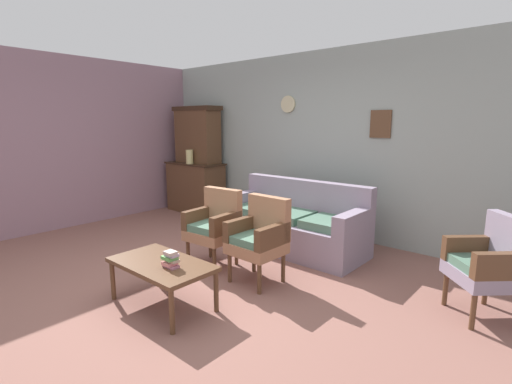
{
  "coord_description": "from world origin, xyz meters",
  "views": [
    {
      "loc": [
        2.9,
        -2.25,
        1.67
      ],
      "look_at": [
        0.04,
        1.07,
        0.85
      ],
      "focal_mm": 26.1,
      "sensor_mm": 36.0,
      "label": 1
    }
  ],
  "objects_px": {
    "coffee_table": "(162,267)",
    "armchair_near_cabinet": "(215,224)",
    "floral_couch": "(293,225)",
    "side_cabinet": "(196,187)",
    "book_stack_on_table": "(171,259)",
    "armchair_near_couch_end": "(260,236)",
    "vase_on_cabinet": "(190,157)",
    "wingback_chair_by_fireplace": "(490,262)"
  },
  "relations": [
    {
      "from": "vase_on_cabinet",
      "to": "armchair_near_couch_end",
      "type": "bearing_deg",
      "value": -26.66
    },
    {
      "from": "vase_on_cabinet",
      "to": "floral_couch",
      "type": "bearing_deg",
      "value": -8.02
    },
    {
      "from": "armchair_near_cabinet",
      "to": "coffee_table",
      "type": "relative_size",
      "value": 0.9
    },
    {
      "from": "armchair_near_cabinet",
      "to": "armchair_near_couch_end",
      "type": "relative_size",
      "value": 1.0
    },
    {
      "from": "vase_on_cabinet",
      "to": "armchair_near_cabinet",
      "type": "height_order",
      "value": "vase_on_cabinet"
    },
    {
      "from": "armchair_near_couch_end",
      "to": "wingback_chair_by_fireplace",
      "type": "distance_m",
      "value": 2.1
    },
    {
      "from": "armchair_near_couch_end",
      "to": "wingback_chair_by_fireplace",
      "type": "relative_size",
      "value": 1.0
    },
    {
      "from": "side_cabinet",
      "to": "coffee_table",
      "type": "distance_m",
      "value": 3.73
    },
    {
      "from": "side_cabinet",
      "to": "book_stack_on_table",
      "type": "height_order",
      "value": "side_cabinet"
    },
    {
      "from": "vase_on_cabinet",
      "to": "book_stack_on_table",
      "type": "bearing_deg",
      "value": -42.08
    },
    {
      "from": "coffee_table",
      "to": "armchair_near_cabinet",
      "type": "bearing_deg",
      "value": 110.51
    },
    {
      "from": "floral_couch",
      "to": "armchair_near_cabinet",
      "type": "height_order",
      "value": "same"
    },
    {
      "from": "wingback_chair_by_fireplace",
      "to": "book_stack_on_table",
      "type": "relative_size",
      "value": 5.97
    },
    {
      "from": "armchair_near_cabinet",
      "to": "wingback_chair_by_fireplace",
      "type": "height_order",
      "value": "same"
    },
    {
      "from": "floral_couch",
      "to": "armchair_near_couch_end",
      "type": "xyz_separation_m",
      "value": [
        0.33,
        -1.09,
        0.17
      ]
    },
    {
      "from": "floral_couch",
      "to": "armchair_near_couch_end",
      "type": "distance_m",
      "value": 1.16
    },
    {
      "from": "floral_couch",
      "to": "wingback_chair_by_fireplace",
      "type": "distance_m",
      "value": 2.34
    },
    {
      "from": "side_cabinet",
      "to": "coffee_table",
      "type": "bearing_deg",
      "value": -44.91
    },
    {
      "from": "side_cabinet",
      "to": "floral_couch",
      "type": "height_order",
      "value": "side_cabinet"
    },
    {
      "from": "armchair_near_couch_end",
      "to": "armchair_near_cabinet",
      "type": "bearing_deg",
      "value": 179.06
    },
    {
      "from": "armchair_near_cabinet",
      "to": "book_stack_on_table",
      "type": "distance_m",
      "value": 1.16
    },
    {
      "from": "wingback_chair_by_fireplace",
      "to": "coffee_table",
      "type": "height_order",
      "value": "wingback_chair_by_fireplace"
    },
    {
      "from": "side_cabinet",
      "to": "armchair_near_couch_end",
      "type": "xyz_separation_m",
      "value": [
        2.96,
        -1.63,
        0.03
      ]
    },
    {
      "from": "side_cabinet",
      "to": "vase_on_cabinet",
      "type": "height_order",
      "value": "vase_on_cabinet"
    },
    {
      "from": "vase_on_cabinet",
      "to": "armchair_near_couch_end",
      "type": "relative_size",
      "value": 0.28
    },
    {
      "from": "side_cabinet",
      "to": "armchair_near_couch_end",
      "type": "distance_m",
      "value": 3.38
    },
    {
      "from": "armchair_near_cabinet",
      "to": "book_stack_on_table",
      "type": "bearing_deg",
      "value": -62.27
    },
    {
      "from": "armchair_near_cabinet",
      "to": "book_stack_on_table",
      "type": "xyz_separation_m",
      "value": [
        0.54,
        -1.03,
        -0.01
      ]
    },
    {
      "from": "floral_couch",
      "to": "side_cabinet",
      "type": "bearing_deg",
      "value": 168.48
    },
    {
      "from": "vase_on_cabinet",
      "to": "coffee_table",
      "type": "distance_m",
      "value": 3.62
    },
    {
      "from": "floral_couch",
      "to": "book_stack_on_table",
      "type": "height_order",
      "value": "floral_couch"
    },
    {
      "from": "side_cabinet",
      "to": "wingback_chair_by_fireplace",
      "type": "distance_m",
      "value": 5.02
    },
    {
      "from": "side_cabinet",
      "to": "wingback_chair_by_fireplace",
      "type": "xyz_separation_m",
      "value": [
        4.93,
        -0.91,
        0.03
      ]
    },
    {
      "from": "wingback_chair_by_fireplace",
      "to": "side_cabinet",
      "type": "bearing_deg",
      "value": 169.51
    },
    {
      "from": "side_cabinet",
      "to": "wingback_chair_by_fireplace",
      "type": "relative_size",
      "value": 1.28
    },
    {
      "from": "armchair_near_couch_end",
      "to": "wingback_chair_by_fireplace",
      "type": "xyz_separation_m",
      "value": [
        1.97,
        0.72,
        0.0
      ]
    },
    {
      "from": "armchair_near_couch_end",
      "to": "vase_on_cabinet",
      "type": "bearing_deg",
      "value": 153.34
    },
    {
      "from": "armchair_near_couch_end",
      "to": "coffee_table",
      "type": "xyz_separation_m",
      "value": [
        -0.32,
        -1.0,
        -0.12
      ]
    },
    {
      "from": "floral_couch",
      "to": "vase_on_cabinet",
      "type": "bearing_deg",
      "value": 171.98
    },
    {
      "from": "vase_on_cabinet",
      "to": "floral_couch",
      "type": "relative_size",
      "value": 0.13
    },
    {
      "from": "vase_on_cabinet",
      "to": "floral_couch",
      "type": "height_order",
      "value": "vase_on_cabinet"
    },
    {
      "from": "armchair_near_couch_end",
      "to": "coffee_table",
      "type": "relative_size",
      "value": 0.9
    }
  ]
}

